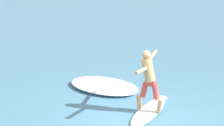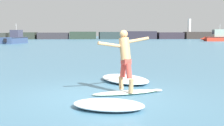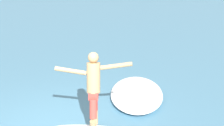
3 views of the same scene
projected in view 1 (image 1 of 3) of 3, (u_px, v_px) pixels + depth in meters
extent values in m
plane|color=teal|center=(138.00, 125.00, 8.00)|extent=(200.00, 200.00, 0.00)
ellipsoid|color=white|center=(149.00, 111.00, 8.63)|extent=(2.03, 1.11, 0.08)
ellipsoid|color=white|center=(162.00, 98.00, 9.44)|extent=(0.35, 0.37, 0.06)
ellipsoid|color=#339E56|center=(149.00, 111.00, 8.63)|extent=(2.04, 1.12, 0.03)
cone|color=black|center=(133.00, 124.00, 8.19)|extent=(0.06, 0.06, 0.14)
cylinder|color=tan|center=(139.00, 102.00, 8.66)|extent=(0.19, 0.21, 0.39)
cylinder|color=#CD4338|center=(144.00, 90.00, 8.48)|extent=(0.23, 0.26, 0.43)
cylinder|color=tan|center=(159.00, 106.00, 8.44)|extent=(0.19, 0.21, 0.39)
cylinder|color=#CD4338|center=(156.00, 92.00, 8.36)|extent=(0.23, 0.26, 0.43)
cube|color=#CD4338|center=(150.00, 82.00, 8.34)|extent=(0.29, 0.32, 0.16)
cylinder|color=tan|center=(148.00, 70.00, 8.25)|extent=(0.42, 0.49, 0.67)
sphere|color=tan|center=(146.00, 55.00, 8.14)|extent=(0.22, 0.22, 0.22)
cylinder|color=tan|center=(141.00, 71.00, 7.82)|extent=(0.64, 0.35, 0.20)
cylinder|color=tan|center=(152.00, 56.00, 8.59)|extent=(0.64, 0.35, 0.20)
ellipsoid|color=white|center=(104.00, 86.00, 10.16)|extent=(2.14, 2.69, 0.19)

